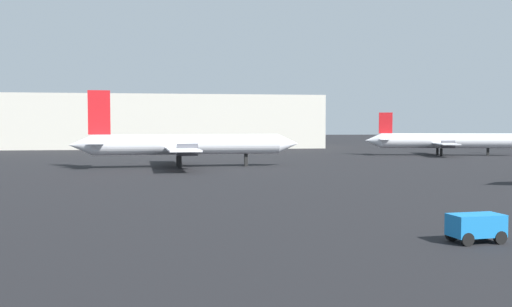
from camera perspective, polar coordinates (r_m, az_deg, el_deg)
name	(u,v)px	position (r m, az deg, el deg)	size (l,w,h in m)	color
airplane_far_left	(185,144)	(72.85, -7.07, 0.91)	(29.00, 22.21, 9.59)	white
airplane_far_right	(445,141)	(105.90, 18.26, 1.21)	(27.93, 17.76, 7.56)	white
baggage_cart	(476,226)	(28.04, 21.04, -6.75)	(2.52, 1.59, 1.30)	#1972BF
terminal_building	(124,122)	(139.51, -13.04, 3.09)	(92.05, 24.38, 12.20)	beige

